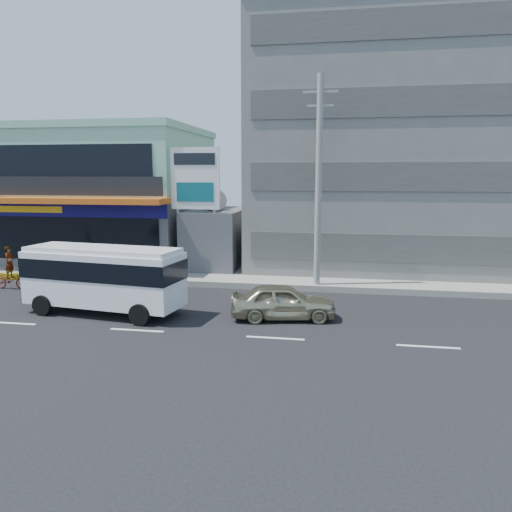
{
  "coord_description": "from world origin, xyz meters",
  "views": [
    {
      "loc": [
        7.16,
        -16.18,
        5.54
      ],
      "look_at": [
        3.68,
        3.74,
        2.2
      ],
      "focal_mm": 35.0,
      "sensor_mm": 36.0,
      "label": 1
    }
  ],
  "objects_px": {
    "billboard": "(195,186)",
    "utility_pole_near": "(319,182)",
    "sedan": "(283,302)",
    "shop_building": "(105,198)",
    "motorcycle_rider": "(11,275)",
    "concrete_building": "(393,149)",
    "satellite_dish": "(214,209)",
    "minibus": "(103,274)"
  },
  "relations": [
    {
      "from": "billboard",
      "to": "utility_pole_near",
      "type": "xyz_separation_m",
      "value": [
        6.5,
        -1.8,
        0.22
      ]
    },
    {
      "from": "sedan",
      "to": "utility_pole_near",
      "type": "bearing_deg",
      "value": -21.51
    },
    {
      "from": "shop_building",
      "to": "billboard",
      "type": "xyz_separation_m",
      "value": [
        7.5,
        -4.75,
        0.93
      ]
    },
    {
      "from": "shop_building",
      "to": "billboard",
      "type": "bearing_deg",
      "value": -32.32
    },
    {
      "from": "utility_pole_near",
      "to": "sedan",
      "type": "relative_size",
      "value": 2.49
    },
    {
      "from": "shop_building",
      "to": "motorcycle_rider",
      "type": "distance_m",
      "value": 9.43
    },
    {
      "from": "utility_pole_near",
      "to": "motorcycle_rider",
      "type": "relative_size",
      "value": 4.78
    },
    {
      "from": "shop_building",
      "to": "concrete_building",
      "type": "relative_size",
      "value": 0.77
    },
    {
      "from": "sedan",
      "to": "motorcycle_rider",
      "type": "distance_m",
      "value": 13.95
    },
    {
      "from": "shop_building",
      "to": "sedan",
      "type": "height_order",
      "value": "shop_building"
    },
    {
      "from": "concrete_building",
      "to": "satellite_dish",
      "type": "bearing_deg",
      "value": -158.2
    },
    {
      "from": "billboard",
      "to": "minibus",
      "type": "relative_size",
      "value": 1.04
    },
    {
      "from": "concrete_building",
      "to": "billboard",
      "type": "bearing_deg",
      "value": -151.08
    },
    {
      "from": "utility_pole_near",
      "to": "sedan",
      "type": "height_order",
      "value": "utility_pole_near"
    },
    {
      "from": "utility_pole_near",
      "to": "concrete_building",
      "type": "bearing_deg",
      "value": 62.24
    },
    {
      "from": "minibus",
      "to": "motorcycle_rider",
      "type": "height_order",
      "value": "minibus"
    },
    {
      "from": "motorcycle_rider",
      "to": "minibus",
      "type": "bearing_deg",
      "value": -26.59
    },
    {
      "from": "utility_pole_near",
      "to": "motorcycle_rider",
      "type": "xyz_separation_m",
      "value": [
        -14.69,
        -2.26,
        -4.46
      ]
    },
    {
      "from": "motorcycle_rider",
      "to": "sedan",
      "type": "bearing_deg",
      "value": -11.54
    },
    {
      "from": "utility_pole_near",
      "to": "sedan",
      "type": "bearing_deg",
      "value": -101.34
    },
    {
      "from": "satellite_dish",
      "to": "sedan",
      "type": "height_order",
      "value": "satellite_dish"
    },
    {
      "from": "concrete_building",
      "to": "utility_pole_near",
      "type": "xyz_separation_m",
      "value": [
        -4.0,
        -7.6,
        -1.85
      ]
    },
    {
      "from": "satellite_dish",
      "to": "billboard",
      "type": "relative_size",
      "value": 0.22
    },
    {
      "from": "utility_pole_near",
      "to": "motorcycle_rider",
      "type": "height_order",
      "value": "utility_pole_near"
    },
    {
      "from": "sedan",
      "to": "motorcycle_rider",
      "type": "height_order",
      "value": "motorcycle_rider"
    },
    {
      "from": "shop_building",
      "to": "minibus",
      "type": "distance_m",
      "value": 13.63
    },
    {
      "from": "shop_building",
      "to": "motorcycle_rider",
      "type": "bearing_deg",
      "value": -94.45
    },
    {
      "from": "concrete_building",
      "to": "billboard",
      "type": "distance_m",
      "value": 12.17
    },
    {
      "from": "sedan",
      "to": "motorcycle_rider",
      "type": "bearing_deg",
      "value": 68.29
    },
    {
      "from": "shop_building",
      "to": "utility_pole_near",
      "type": "relative_size",
      "value": 1.24
    },
    {
      "from": "billboard",
      "to": "motorcycle_rider",
      "type": "height_order",
      "value": "billboard"
    },
    {
      "from": "billboard",
      "to": "motorcycle_rider",
      "type": "xyz_separation_m",
      "value": [
        -8.19,
        -4.06,
        -4.24
      ]
    },
    {
      "from": "shop_building",
      "to": "satellite_dish",
      "type": "relative_size",
      "value": 8.27
    },
    {
      "from": "satellite_dish",
      "to": "utility_pole_near",
      "type": "height_order",
      "value": "utility_pole_near"
    },
    {
      "from": "shop_building",
      "to": "minibus",
      "type": "relative_size",
      "value": 1.87
    },
    {
      "from": "minibus",
      "to": "sedan",
      "type": "bearing_deg",
      "value": 3.85
    },
    {
      "from": "shop_building",
      "to": "concrete_building",
      "type": "distance_m",
      "value": 18.28
    },
    {
      "from": "utility_pole_near",
      "to": "motorcycle_rider",
      "type": "bearing_deg",
      "value": -171.27
    },
    {
      "from": "utility_pole_near",
      "to": "minibus",
      "type": "distance_m",
      "value": 10.47
    },
    {
      "from": "satellite_dish",
      "to": "billboard",
      "type": "bearing_deg",
      "value": -105.52
    },
    {
      "from": "satellite_dish",
      "to": "billboard",
      "type": "xyz_separation_m",
      "value": [
        -0.5,
        -1.8,
        1.35
      ]
    },
    {
      "from": "billboard",
      "to": "motorcycle_rider",
      "type": "relative_size",
      "value": 3.3
    }
  ]
}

